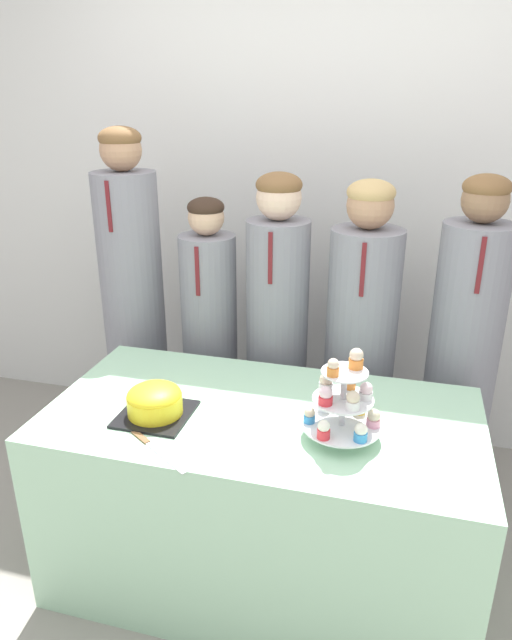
{
  "coord_description": "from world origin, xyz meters",
  "views": [
    {
      "loc": [
        0.44,
        -1.32,
        1.79
      ],
      "look_at": [
        -0.03,
        0.43,
        1.07
      ],
      "focal_mm": 32.0,
      "sensor_mm": 36.0,
      "label": 1
    }
  ],
  "objects_px": {
    "student_1": "(210,348)",
    "student_4": "(461,363)",
    "round_cake": "(155,401)",
    "student_2": "(277,343)",
    "student_3": "(359,356)",
    "student_0": "(134,313)",
    "cupcake_stand": "(344,402)",
    "cake_knife": "(149,444)"
  },
  "relations": [
    {
      "from": "student_0",
      "to": "student_1",
      "type": "xyz_separation_m",
      "value": [
        0.39,
        -0.0,
        -0.14
      ]
    },
    {
      "from": "cake_knife",
      "to": "student_4",
      "type": "xyz_separation_m",
      "value": [
        1.02,
        0.93,
        -0.02
      ]
    },
    {
      "from": "student_0",
      "to": "student_2",
      "type": "relative_size",
      "value": 1.11
    },
    {
      "from": "student_0",
      "to": "student_3",
      "type": "height_order",
      "value": "student_0"
    },
    {
      "from": "round_cake",
      "to": "student_3",
      "type": "height_order",
      "value": "student_3"
    },
    {
      "from": "student_1",
      "to": "student_3",
      "type": "xyz_separation_m",
      "value": [
        0.71,
        0.0,
        0.05
      ]
    },
    {
      "from": "cake_knife",
      "to": "cupcake_stand",
      "type": "xyz_separation_m",
      "value": [
        0.6,
        0.21,
        0.13
      ]
    },
    {
      "from": "cake_knife",
      "to": "student_0",
      "type": "relative_size",
      "value": 0.16
    },
    {
      "from": "cupcake_stand",
      "to": "student_2",
      "type": "height_order",
      "value": "student_2"
    },
    {
      "from": "student_0",
      "to": "student_2",
      "type": "distance_m",
      "value": 0.72
    },
    {
      "from": "round_cake",
      "to": "student_1",
      "type": "height_order",
      "value": "student_1"
    },
    {
      "from": "student_4",
      "to": "student_0",
      "type": "bearing_deg",
      "value": 180.0
    },
    {
      "from": "student_3",
      "to": "cupcake_stand",
      "type": "bearing_deg",
      "value": -89.27
    },
    {
      "from": "round_cake",
      "to": "cupcake_stand",
      "type": "xyz_separation_m",
      "value": [
        0.65,
        0.03,
        0.08
      ]
    },
    {
      "from": "cake_knife",
      "to": "student_2",
      "type": "bearing_deg",
      "value": 111.42
    },
    {
      "from": "cupcake_stand",
      "to": "student_4",
      "type": "bearing_deg",
      "value": 59.74
    },
    {
      "from": "cupcake_stand",
      "to": "student_1",
      "type": "distance_m",
      "value": 1.04
    },
    {
      "from": "cupcake_stand",
      "to": "student_2",
      "type": "distance_m",
      "value": 0.84
    },
    {
      "from": "cupcake_stand",
      "to": "student_1",
      "type": "bearing_deg",
      "value": 134.66
    },
    {
      "from": "cake_knife",
      "to": "student_2",
      "type": "xyz_separation_m",
      "value": [
        0.21,
        0.93,
        -0.01
      ]
    },
    {
      "from": "student_4",
      "to": "cupcake_stand",
      "type": "bearing_deg",
      "value": -120.26
    },
    {
      "from": "round_cake",
      "to": "student_1",
      "type": "relative_size",
      "value": 0.18
    },
    {
      "from": "student_3",
      "to": "student_4",
      "type": "height_order",
      "value": "student_4"
    },
    {
      "from": "round_cake",
      "to": "student_1",
      "type": "distance_m",
      "value": 0.77
    },
    {
      "from": "cupcake_stand",
      "to": "student_2",
      "type": "bearing_deg",
      "value": 118.22
    },
    {
      "from": "round_cake",
      "to": "student_2",
      "type": "height_order",
      "value": "student_2"
    },
    {
      "from": "student_0",
      "to": "student_1",
      "type": "distance_m",
      "value": 0.41
    },
    {
      "from": "student_0",
      "to": "student_4",
      "type": "relative_size",
      "value": 1.1
    },
    {
      "from": "student_4",
      "to": "student_3",
      "type": "bearing_deg",
      "value": 180.0
    },
    {
      "from": "cake_knife",
      "to": "cupcake_stand",
      "type": "relative_size",
      "value": 0.83
    },
    {
      "from": "round_cake",
      "to": "cake_knife",
      "type": "height_order",
      "value": "round_cake"
    },
    {
      "from": "student_1",
      "to": "student_4",
      "type": "xyz_separation_m",
      "value": [
        1.14,
        0.0,
        0.06
      ]
    },
    {
      "from": "student_3",
      "to": "student_4",
      "type": "relative_size",
      "value": 0.98
    },
    {
      "from": "round_cake",
      "to": "cupcake_stand",
      "type": "distance_m",
      "value": 0.66
    },
    {
      "from": "student_0",
      "to": "student_1",
      "type": "bearing_deg",
      "value": -0.0
    },
    {
      "from": "round_cake",
      "to": "student_2",
      "type": "bearing_deg",
      "value": 70.84
    },
    {
      "from": "student_1",
      "to": "student_4",
      "type": "height_order",
      "value": "student_4"
    },
    {
      "from": "student_1",
      "to": "student_3",
      "type": "distance_m",
      "value": 0.71
    },
    {
      "from": "student_3",
      "to": "student_4",
      "type": "distance_m",
      "value": 0.43
    },
    {
      "from": "cupcake_stand",
      "to": "student_3",
      "type": "relative_size",
      "value": 0.21
    },
    {
      "from": "student_1",
      "to": "student_2",
      "type": "bearing_deg",
      "value": 0.0
    },
    {
      "from": "student_3",
      "to": "student_4",
      "type": "bearing_deg",
      "value": -0.0
    }
  ]
}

